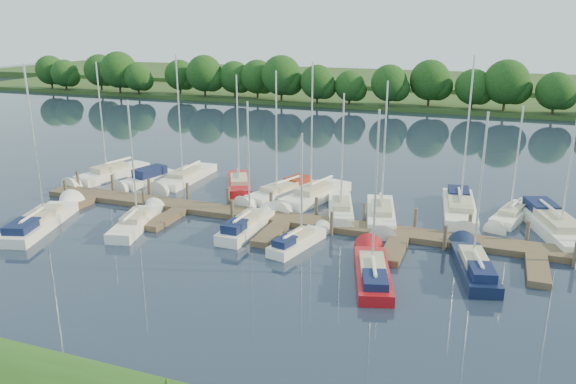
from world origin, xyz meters
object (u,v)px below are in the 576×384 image
(sailboat_n_0, at_px, (110,175))
(sailboat_s_2, at_px, (247,227))
(sailboat_n_5, at_px, (313,197))
(dock, at_px, (283,222))
(motorboat, at_px, (148,179))

(sailboat_n_0, relative_size, sailboat_s_2, 1.18)
(sailboat_n_5, bearing_deg, dock, 104.34)
(motorboat, bearing_deg, dock, 174.04)
(sailboat_n_0, distance_m, sailboat_n_5, 18.94)
(sailboat_n_0, distance_m, sailboat_s_2, 18.52)
(dock, height_order, motorboat, motorboat)
(sailboat_n_0, height_order, sailboat_n_5, sailboat_n_5)
(sailboat_n_0, relative_size, sailboat_n_5, 0.96)
(dock, distance_m, sailboat_n_5, 5.89)
(dock, bearing_deg, motorboat, 159.02)
(dock, distance_m, motorboat, 15.67)
(sailboat_s_2, bearing_deg, sailboat_n_0, 157.10)
(motorboat, xyz_separation_m, sailboat_n_5, (14.86, 0.28, -0.07))
(sailboat_n_0, xyz_separation_m, motorboat, (4.08, -0.09, 0.06))
(dock, distance_m, sailboat_n_0, 19.56)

